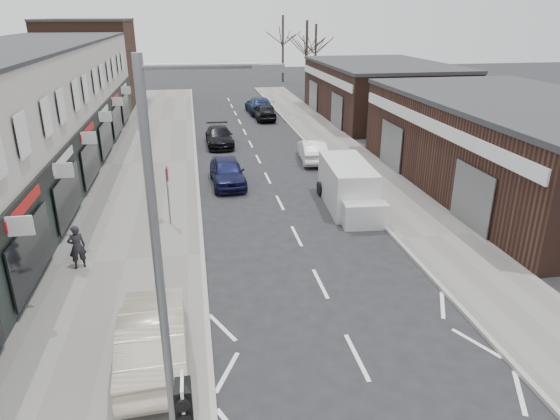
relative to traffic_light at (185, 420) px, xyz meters
name	(u,v)px	position (x,y,z in m)	size (l,w,h in m)	color
ground	(384,411)	(4.40, 2.02, -2.41)	(160.00, 160.00, 0.00)	black
pavement_left	(150,163)	(-2.35, 24.02, -2.35)	(5.50, 64.00, 0.12)	slate
pavement_right	(345,154)	(10.15, 24.02, -2.35)	(3.50, 64.00, 0.12)	slate
shop_terrace_left	(7,118)	(-9.10, 21.52, 1.14)	(8.00, 41.00, 7.10)	beige
brick_block_far	(91,64)	(-9.10, 47.02, 1.59)	(8.00, 10.00, 8.00)	#42271C
right_unit_near	(519,147)	(16.90, 16.02, -0.16)	(10.00, 18.00, 4.50)	#39211A
right_unit_far	(380,91)	(16.90, 36.02, -0.16)	(10.00, 16.00, 4.50)	#39211A
tree_far_a	(306,95)	(13.40, 50.02, -2.41)	(3.60, 3.60, 8.00)	#382D26
tree_far_b	(315,87)	(15.90, 56.02, -2.41)	(3.60, 3.60, 7.50)	#382D26
tree_far_c	(283,82)	(12.90, 62.02, -2.41)	(3.60, 3.60, 8.50)	#382D26
traffic_light	(185,420)	(0.00, 0.00, 0.00)	(0.28, 0.60, 3.10)	slate
street_lamp	(169,267)	(-0.13, 1.22, 2.20)	(2.23, 0.22, 8.00)	slate
warning_sign	(168,178)	(-0.76, 14.02, -0.21)	(0.12, 0.80, 2.70)	slate
white_van	(348,187)	(7.48, 14.91, -1.41)	(2.25, 5.60, 2.13)	silver
sedan_on_pavement	(153,336)	(-0.93, 4.66, -1.52)	(1.63, 4.69, 1.54)	#C3B39C
pedestrian	(77,247)	(-3.90, 10.45, -1.48)	(0.60, 0.39, 1.64)	black
parked_car_left_a	(227,172)	(2.10, 19.28, -1.68)	(1.73, 4.29, 1.46)	#121539
parked_car_left_b	(219,136)	(2.20, 27.99, -1.77)	(1.81, 4.46, 1.29)	black
parked_car_right_a	(313,151)	(7.69, 22.96, -1.73)	(1.44, 4.14, 1.36)	silver
parked_car_right_b	(264,112)	(6.60, 36.46, -1.72)	(1.65, 4.09, 1.40)	black
parked_car_right_c	(259,105)	(6.60, 39.59, -1.66)	(2.12, 5.21, 1.51)	#162446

